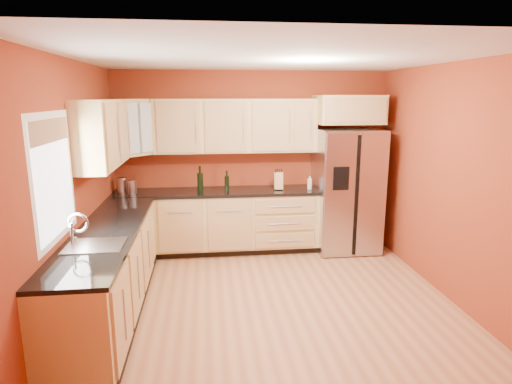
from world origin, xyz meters
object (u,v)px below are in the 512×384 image
refrigerator (346,190)px  knife_block (278,181)px  canister_left (132,187)px  soap_dispenser (310,183)px  wine_bottle_a (227,181)px

refrigerator → knife_block: refrigerator is taller
canister_left → knife_block: size_ratio=0.78×
knife_block → canister_left: bearing=-174.0°
canister_left → refrigerator: bearing=-0.1°
refrigerator → knife_block: bearing=176.9°
refrigerator → soap_dispenser: (-0.55, 0.02, 0.13)m
canister_left → wine_bottle_a: (1.31, 0.01, 0.05)m
canister_left → wine_bottle_a: wine_bottle_a is taller
canister_left → knife_block: (2.05, 0.05, 0.03)m
wine_bottle_a → knife_block: (0.75, 0.04, -0.02)m
knife_block → soap_dispenser: (0.45, -0.04, -0.03)m
refrigerator → wine_bottle_a: size_ratio=6.05×
wine_bottle_a → knife_block: bearing=3.0°
canister_left → soap_dispenser: 2.50m
refrigerator → canister_left: bearing=179.9°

